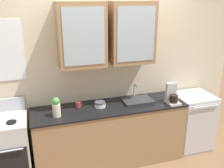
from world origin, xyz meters
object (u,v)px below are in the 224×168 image
at_px(sink_faucet, 137,100).
at_px(dishwasher, 191,121).
at_px(coffee_maker, 172,96).
at_px(vase, 56,107).
at_px(stove_range, 5,151).
at_px(cup_near_sink, 78,105).
at_px(bowl_stack, 100,104).

height_order(sink_faucet, dishwasher, sink_faucet).
distance_m(sink_faucet, coffee_maker, 0.50).
xyz_separation_m(vase, coffee_maker, (1.61, -0.06, -0.02)).
bearing_deg(stove_range, sink_faucet, 1.42).
bearing_deg(sink_faucet, stove_range, -178.58).
xyz_separation_m(sink_faucet, vase, (-1.16, -0.14, 0.10)).
distance_m(vase, cup_near_sink, 0.37).
bearing_deg(dishwasher, stove_range, 179.91).
bearing_deg(vase, dishwasher, 2.48).
distance_m(bowl_stack, cup_near_sink, 0.30).
bearing_deg(dishwasher, cup_near_sink, 176.70).
xyz_separation_m(stove_range, coffee_maker, (2.29, -0.16, 0.55)).
height_order(cup_near_sink, dishwasher, cup_near_sink).
xyz_separation_m(vase, dishwasher, (2.09, 0.09, -0.57)).
height_order(stove_range, bowl_stack, stove_range).
height_order(stove_range, dishwasher, stove_range).
height_order(vase, dishwasher, vase).
distance_m(stove_range, bowl_stack, 1.37).
distance_m(stove_range, coffee_maker, 2.36).
height_order(stove_range, coffee_maker, coffee_maker).
relative_size(cup_near_sink, coffee_maker, 0.36).
xyz_separation_m(stove_range, sink_faucet, (1.84, 0.05, 0.46)).
bearing_deg(vase, cup_near_sink, 32.13).
height_order(sink_faucet, coffee_maker, coffee_maker).
bearing_deg(dishwasher, sink_faucet, 176.93).
relative_size(bowl_stack, dishwasher, 0.17).
bearing_deg(stove_range, coffee_maker, -3.88).
xyz_separation_m(bowl_stack, vase, (-0.60, -0.12, 0.09)).
distance_m(dishwasher, coffee_maker, 0.75).
distance_m(bowl_stack, vase, 0.61).
bearing_deg(cup_near_sink, coffee_maker, -11.08).
relative_size(vase, dishwasher, 0.29).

